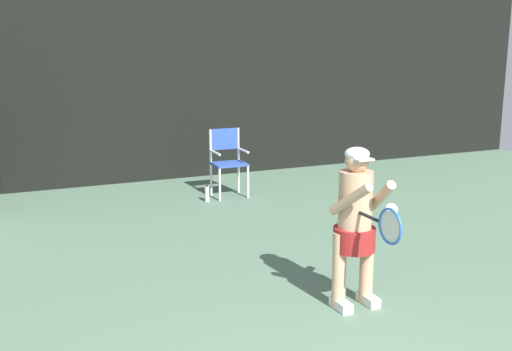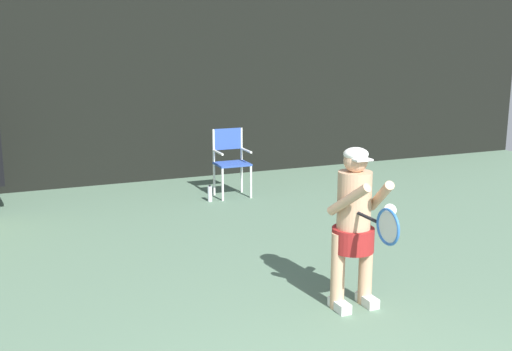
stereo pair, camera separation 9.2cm
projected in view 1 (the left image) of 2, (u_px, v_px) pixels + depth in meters
The scene contains 5 objects.
backdrop_screen at pixel (105, 80), 10.27m from camera, with size 18.00×0.12×3.66m.
umpire_chair at pixel (228, 158), 9.68m from camera, with size 0.52×0.44×1.08m.
water_bottle at pixel (207, 194), 9.41m from camera, with size 0.07×0.07×0.27m.
tennis_player at pixel (356, 221), 5.52m from camera, with size 0.53×0.60×1.51m.
tennis_racket at pixel (388, 226), 4.97m from camera, with size 0.03×0.60×0.31m.
Camera 1 is at (-1.81, -2.04, 2.41)m, focal length 42.43 mm.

